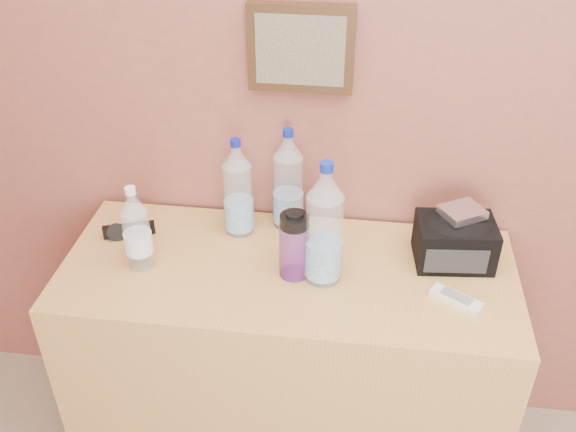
# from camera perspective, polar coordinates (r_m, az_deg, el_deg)

# --- Properties ---
(picture_frame) EXTENTS (0.30, 0.03, 0.25)m
(picture_frame) POSITION_cam_1_polar(r_m,az_deg,el_deg) (1.85, 1.13, 14.62)
(picture_frame) COLOR #382311
(picture_frame) RESTS_ON room_shell
(dresser) EXTENTS (1.34, 0.56, 0.83)m
(dresser) POSITION_cam_1_polar(r_m,az_deg,el_deg) (2.17, -0.03, -13.24)
(dresser) COLOR #9C7452
(dresser) RESTS_ON ground
(pet_large_b) EXTENTS (0.09, 0.09, 0.34)m
(pet_large_b) POSITION_cam_1_polar(r_m,az_deg,el_deg) (1.99, 0.01, 2.86)
(pet_large_b) COLOR silver
(pet_large_b) RESTS_ON dresser
(pet_large_c) EXTENTS (0.09, 0.09, 0.32)m
(pet_large_c) POSITION_cam_1_polar(r_m,az_deg,el_deg) (1.97, -4.47, 2.13)
(pet_large_c) COLOR silver
(pet_large_c) RESTS_ON dresser
(pet_large_d) EXTENTS (0.10, 0.10, 0.38)m
(pet_large_d) POSITION_cam_1_polar(r_m,az_deg,el_deg) (1.76, 3.24, -1.24)
(pet_large_d) COLOR silver
(pet_large_d) RESTS_ON dresser
(pet_small) EXTENTS (0.08, 0.08, 0.27)m
(pet_small) POSITION_cam_1_polar(r_m,az_deg,el_deg) (1.88, -13.28, -1.41)
(pet_small) COLOR silver
(pet_small) RESTS_ON dresser
(nalgene_bottle) EXTENTS (0.09, 0.09, 0.21)m
(nalgene_bottle) POSITION_cam_1_polar(r_m,az_deg,el_deg) (1.81, 0.56, -2.56)
(nalgene_bottle) COLOR #702B94
(nalgene_bottle) RESTS_ON dresser
(sunglasses) EXTENTS (0.17, 0.11, 0.04)m
(sunglasses) POSITION_cam_1_polar(r_m,az_deg,el_deg) (2.07, -13.94, -1.20)
(sunglasses) COLOR black
(sunglasses) RESTS_ON dresser
(ac_remote) EXTENTS (0.15, 0.11, 0.02)m
(ac_remote) POSITION_cam_1_polar(r_m,az_deg,el_deg) (1.83, 14.72, -7.17)
(ac_remote) COLOR white
(ac_remote) RESTS_ON dresser
(toiletry_bag) EXTENTS (0.24, 0.18, 0.15)m
(toiletry_bag) POSITION_cam_1_polar(r_m,az_deg,el_deg) (1.93, 14.62, -2.03)
(toiletry_bag) COLOR black
(toiletry_bag) RESTS_ON dresser
(foil_packet) EXTENTS (0.15, 0.14, 0.02)m
(foil_packet) POSITION_cam_1_polar(r_m,az_deg,el_deg) (1.90, 15.24, 0.34)
(foil_packet) COLOR silver
(foil_packet) RESTS_ON toiletry_bag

